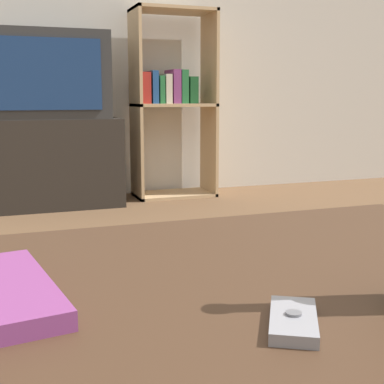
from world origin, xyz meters
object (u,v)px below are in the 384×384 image
(tv_stand, at_px, (49,163))
(television, at_px, (45,75))
(bookshelf, at_px, (171,99))
(cell_phone, at_px, (293,320))

(tv_stand, relative_size, television, 1.18)
(bookshelf, height_order, cell_phone, bookshelf)
(bookshelf, bearing_deg, cell_phone, -104.94)
(tv_stand, relative_size, cell_phone, 7.16)
(tv_stand, height_order, television, television)
(tv_stand, distance_m, cell_phone, 2.86)
(tv_stand, distance_m, television, 0.52)
(bookshelf, xyz_separation_m, cell_phone, (-0.78, -2.92, -0.22))
(television, xyz_separation_m, cell_phone, (0.03, -2.85, -0.36))
(television, height_order, bookshelf, bookshelf)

